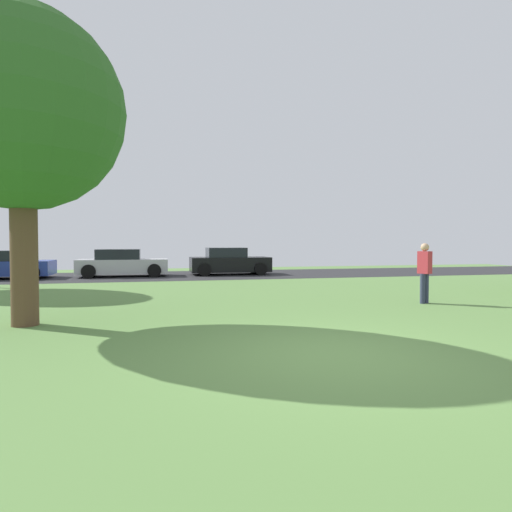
# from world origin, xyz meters

# --- Properties ---
(ground_plane) EXTENTS (44.00, 44.00, 0.00)m
(ground_plane) POSITION_xyz_m (0.00, 0.00, 0.00)
(ground_plane) COLOR #5B8442
(road_strip) EXTENTS (44.00, 6.40, 0.01)m
(road_strip) POSITION_xyz_m (0.00, 16.00, 0.00)
(road_strip) COLOR #28282B
(road_strip) RESTS_ON ground_plane
(oak_tree_right) EXTENTS (3.98, 3.98, 6.28)m
(oak_tree_right) POSITION_xyz_m (-5.08, 3.52, 4.25)
(oak_tree_right) COLOR brown
(oak_tree_right) RESTS_ON ground_plane
(person_catcher) EXTENTS (0.33, 0.38, 1.64)m
(person_catcher) POSITION_xyz_m (4.60, 4.45, 0.90)
(person_catcher) COLOR #2D334C
(person_catcher) RESTS_ON ground_plane
(parked_car_blue) EXTENTS (4.23, 2.11, 1.29)m
(parked_car_blue) POSITION_xyz_m (-9.36, 15.87, 0.60)
(parked_car_blue) COLOR #233893
(parked_car_blue) RESTS_ON ground_plane
(parked_car_silver) EXTENTS (4.20, 1.96, 1.33)m
(parked_car_silver) POSITION_xyz_m (-4.09, 15.96, 0.61)
(parked_car_silver) COLOR #B7B7BC
(parked_car_silver) RESTS_ON ground_plane
(parked_car_black) EXTENTS (4.04, 2.06, 1.39)m
(parked_car_black) POSITION_xyz_m (1.19, 16.06, 0.64)
(parked_car_black) COLOR black
(parked_car_black) RESTS_ON ground_plane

